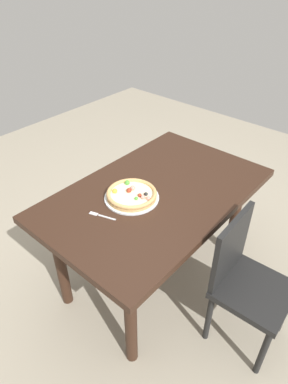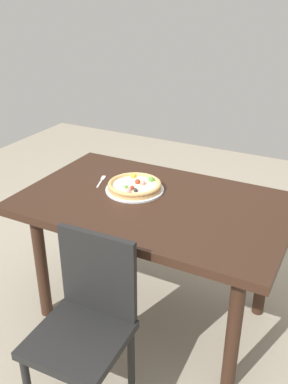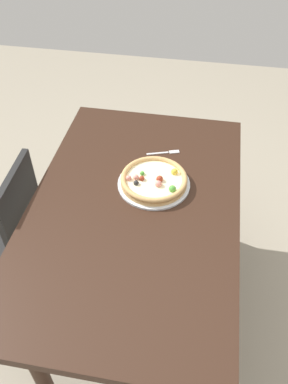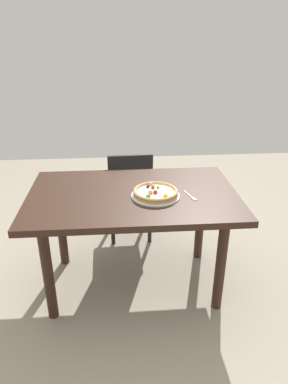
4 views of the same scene
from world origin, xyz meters
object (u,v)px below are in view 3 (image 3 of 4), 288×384
at_px(chair_near, 6,230).
at_px(dining_table, 134,221).
at_px(plate, 154,184).
at_px(fork, 166,153).
at_px(pizza, 154,180).

bearing_deg(chair_near, dining_table, -92.41).
bearing_deg(plate, dining_table, -22.83).
height_order(chair_near, fork, chair_near).
relative_size(chair_near, fork, 5.35).
relative_size(plate, fork, 2.05).
height_order(plate, pizza, pizza).
xyz_separation_m(pizza, fork, (-0.24, 0.02, -0.03)).
bearing_deg(pizza, plate, -154.06).
xyz_separation_m(chair_near, plate, (-0.15, 0.73, 0.31)).
height_order(dining_table, plate, plate).
distance_m(dining_table, fork, 0.41).
xyz_separation_m(plate, fork, (-0.24, 0.02, -0.00)).
xyz_separation_m(dining_table, fork, (-0.39, 0.09, 0.10)).
relative_size(pizza, fork, 1.88).
height_order(chair_near, pizza, chair_near).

